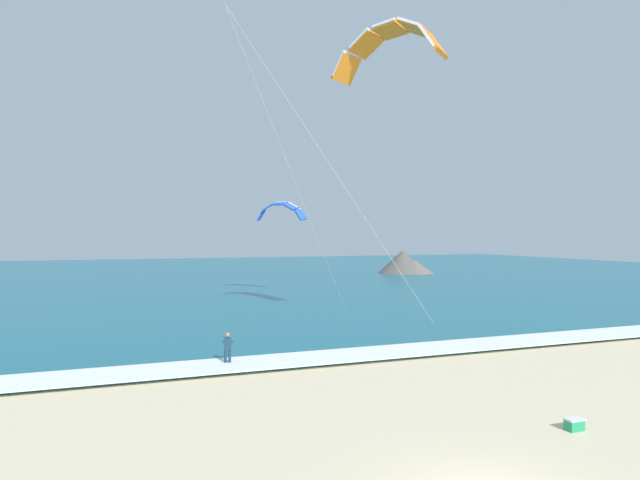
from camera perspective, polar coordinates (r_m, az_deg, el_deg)
sea at (r=85.38m, az=-14.55°, el=-3.67°), size 200.00×120.00×0.20m
surf_foam at (r=27.77m, az=-2.05°, el=-12.29°), size 200.00×3.02×0.04m
surfboard at (r=27.35m, az=-9.62°, el=-12.92°), size 0.72×1.46×0.09m
kitesurfer at (r=27.17m, az=-9.62°, el=-11.03°), size 0.59×0.59×1.69m
kite_primary at (r=36.99m, az=7.09°, el=19.70°), size 13.49×8.52×18.58m
kite_distant at (r=56.52m, az=-4.19°, el=3.22°), size 4.60×4.47×2.04m
headland_right at (r=89.21m, az=9.14°, el=-2.53°), size 9.19×8.84×3.89m
cooler_box at (r=20.59m, az=24.99°, el=-17.02°), size 0.58×0.38×0.40m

